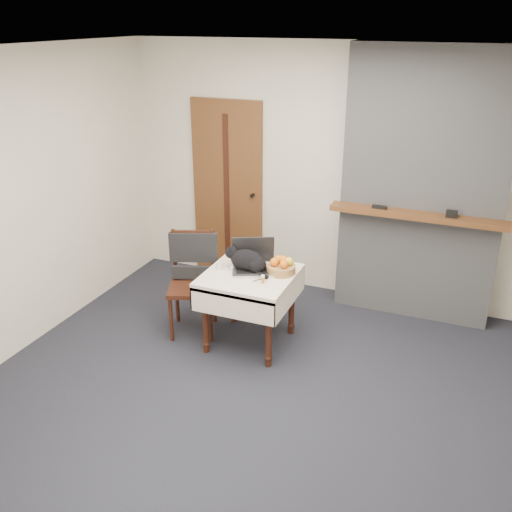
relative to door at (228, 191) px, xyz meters
The scene contains 12 objects.
ground 2.52m from the door, 58.72° to the right, with size 4.50×4.50×0.00m, color black.
room_shell 2.07m from the door, 51.56° to the right, with size 4.52×4.01×2.61m.
door is the anchor object (origin of this frame).
chimney 2.12m from the door, ahead, with size 1.62×0.48×2.60m.
side_table 1.62m from the door, 58.22° to the right, with size 0.78×0.78×0.70m.
laptop 1.49m from the door, 56.28° to the right, with size 0.48×0.45×0.28m.
cat 1.52m from the door, 58.39° to the right, with size 0.46×0.22×0.23m.
cream_jar 1.47m from the door, 68.34° to the right, with size 0.06×0.06×0.06m, color silver.
pill_bottle 1.79m from the door, 55.56° to the right, with size 0.03×0.03×0.07m.
fruit_basket 1.63m from the door, 48.27° to the right, with size 0.26×0.26×0.15m.
desk_clutter 1.68m from the door, 53.48° to the right, with size 0.13×0.02×0.01m, color black.
chair 1.33m from the door, 80.31° to the right, with size 0.56×0.55×0.97m.
Camera 1 is at (1.41, -3.57, 2.82)m, focal length 40.00 mm.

